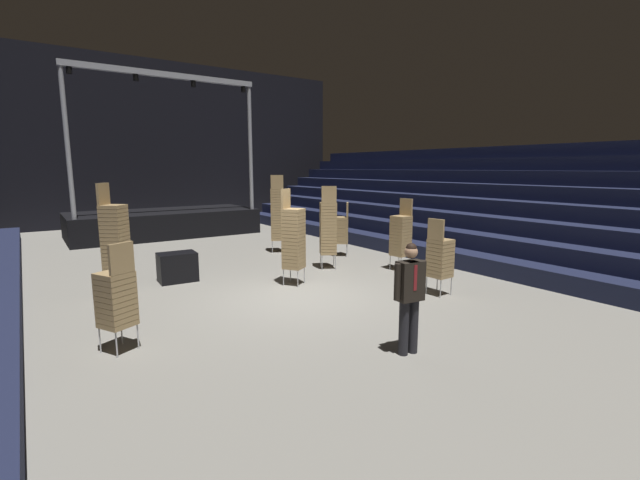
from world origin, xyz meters
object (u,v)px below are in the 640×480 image
at_px(chair_stack_mid_centre, 115,241).
at_px(equipment_road_case, 177,267).
at_px(man_with_tie, 410,292).
at_px(chair_stack_rear_right, 328,227).
at_px(stage_riser, 164,221).
at_px(chair_stack_rear_centre, 116,297).
at_px(chair_stack_front_right, 341,229).
at_px(chair_stack_mid_right, 440,257).
at_px(chair_stack_rear_left, 401,235).
at_px(chair_stack_front_left, 277,214).
at_px(chair_stack_mid_left, 293,237).

distance_m(chair_stack_mid_centre, equipment_road_case, 1.76).
height_order(man_with_tie, chair_stack_rear_right, chair_stack_rear_right).
relative_size(chair_stack_mid_centre, equipment_road_case, 2.75).
bearing_deg(stage_riser, chair_stack_mid_centre, -111.13).
distance_m(chair_stack_rear_right, chair_stack_rear_centre, 6.52).
relative_size(chair_stack_front_right, chair_stack_mid_centre, 0.69).
bearing_deg(chair_stack_rear_centre, man_with_tie, -63.31).
height_order(chair_stack_mid_right, chair_stack_rear_left, chair_stack_rear_left).
relative_size(stage_riser, chair_stack_rear_right, 3.15).
height_order(man_with_tie, chair_stack_front_left, chair_stack_front_left).
distance_m(chair_stack_front_left, chair_stack_rear_centre, 8.17).
xyz_separation_m(chair_stack_mid_left, chair_stack_rear_left, (3.21, -0.36, -0.17)).
bearing_deg(chair_stack_mid_right, chair_stack_rear_centre, -99.85).
bearing_deg(stage_riser, chair_stack_front_right, -64.97).
distance_m(chair_stack_mid_right, chair_stack_rear_centre, 6.48).
height_order(stage_riser, chair_stack_rear_centre, stage_riser).
bearing_deg(chair_stack_rear_right, chair_stack_front_left, 119.05).
xyz_separation_m(chair_stack_rear_left, equipment_road_case, (-5.45, 2.23, -0.62)).
relative_size(chair_stack_mid_right, equipment_road_case, 1.90).
bearing_deg(chair_stack_mid_left, man_with_tie, 48.51).
bearing_deg(chair_stack_rear_centre, chair_stack_front_left, 16.10).
bearing_deg(chair_stack_rear_centre, chair_stack_rear_right, -2.64).
bearing_deg(chair_stack_rear_right, chair_stack_rear_centre, -126.16).
bearing_deg(chair_stack_rear_centre, chair_stack_mid_right, -34.25).
bearing_deg(man_with_tie, chair_stack_front_left, -98.22).
bearing_deg(chair_stack_rear_centre, chair_stack_mid_left, -4.45).
relative_size(chair_stack_mid_right, chair_stack_rear_centre, 1.00).
xyz_separation_m(stage_riser, chair_stack_rear_right, (2.15, -8.75, 0.54)).
bearing_deg(chair_stack_mid_left, chair_stack_mid_centre, -54.04).
bearing_deg(man_with_tie, stage_riser, -83.22).
bearing_deg(chair_stack_mid_left, chair_stack_front_left, -147.28).
distance_m(chair_stack_mid_right, chair_stack_mid_centre, 7.10).
xyz_separation_m(chair_stack_mid_left, equipment_road_case, (-2.24, 1.87, -0.79)).
relative_size(chair_stack_mid_centre, chair_stack_rear_centre, 1.45).
distance_m(man_with_tie, chair_stack_rear_left, 5.55).
relative_size(stage_riser, man_with_tie, 4.24).
relative_size(man_with_tie, chair_stack_front_right, 1.00).
xyz_separation_m(chair_stack_front_right, chair_stack_rear_right, (-1.38, -1.19, 0.29)).
distance_m(chair_stack_front_right, chair_stack_mid_centre, 6.80).
height_order(chair_stack_mid_left, chair_stack_mid_centre, chair_stack_mid_centre).
xyz_separation_m(stage_riser, chair_stack_mid_right, (2.69, -12.25, 0.24)).
relative_size(chair_stack_mid_left, equipment_road_case, 2.56).
distance_m(chair_stack_mid_left, chair_stack_mid_centre, 3.93).
distance_m(chair_stack_mid_centre, chair_stack_rear_right, 5.39).
xyz_separation_m(chair_stack_mid_centre, equipment_road_case, (1.44, 0.50, -0.87)).
relative_size(chair_stack_front_right, chair_stack_rear_centre, 1.00).
height_order(chair_stack_rear_left, chair_stack_rear_centre, chair_stack_rear_left).
distance_m(chair_stack_front_left, chair_stack_mid_left, 4.19).
distance_m(man_with_tie, equipment_road_case, 6.49).
height_order(chair_stack_mid_right, chair_stack_mid_centre, chair_stack_mid_centre).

